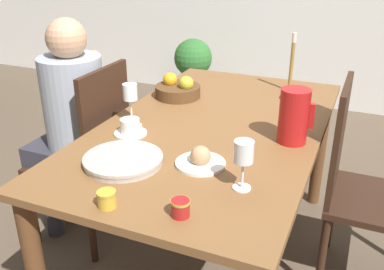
% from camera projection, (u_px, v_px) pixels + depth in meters
% --- Properties ---
extents(ground_plane, '(20.00, 20.00, 0.00)m').
position_uv_depth(ground_plane, '(210.00, 258.00, 2.21)').
color(ground_plane, brown).
extents(dining_table, '(0.93, 1.62, 0.75)m').
position_uv_depth(dining_table, '(213.00, 146.00, 1.95)').
color(dining_table, brown).
rests_on(dining_table, ground_plane).
extents(chair_person_side, '(0.42, 0.42, 0.96)m').
position_uv_depth(chair_person_side, '(90.00, 154.00, 2.18)').
color(chair_person_side, '#331E14').
rests_on(chair_person_side, ground_plane).
extents(chair_opposite, '(0.42, 0.42, 0.96)m').
position_uv_depth(chair_opposite, '(360.00, 185.00, 1.90)').
color(chair_opposite, '#331E14').
rests_on(chair_opposite, ground_plane).
extents(person_seated, '(0.39, 0.41, 1.18)m').
position_uv_depth(person_seated, '(70.00, 115.00, 2.14)').
color(person_seated, '#33333D').
rests_on(person_seated, ground_plane).
extents(red_pitcher, '(0.14, 0.12, 0.22)m').
position_uv_depth(red_pitcher, '(294.00, 116.00, 1.69)').
color(red_pitcher, red).
rests_on(red_pitcher, dining_table).
extents(wine_glass_water, '(0.07, 0.07, 0.17)m').
position_uv_depth(wine_glass_water, '(130.00, 94.00, 1.89)').
color(wine_glass_water, white).
rests_on(wine_glass_water, dining_table).
extents(wine_glass_juice, '(0.07, 0.07, 0.17)m').
position_uv_depth(wine_glass_juice, '(244.00, 155.00, 1.36)').
color(wine_glass_juice, white).
rests_on(wine_glass_juice, dining_table).
extents(teacup_near_person, '(0.14, 0.14, 0.07)m').
position_uv_depth(teacup_near_person, '(130.00, 128.00, 1.80)').
color(teacup_near_person, white).
rests_on(teacup_near_person, dining_table).
extents(serving_tray, '(0.29, 0.29, 0.03)m').
position_uv_depth(serving_tray, '(123.00, 160.00, 1.56)').
color(serving_tray, '#B7B2A8').
rests_on(serving_tray, dining_table).
extents(bread_plate, '(0.18, 0.18, 0.08)m').
position_uv_depth(bread_plate, '(200.00, 160.00, 1.55)').
color(bread_plate, white).
rests_on(bread_plate, dining_table).
extents(jam_jar_amber, '(0.06, 0.06, 0.05)m').
position_uv_depth(jam_jar_amber, '(180.00, 207.00, 1.26)').
color(jam_jar_amber, '#A81E1E').
rests_on(jam_jar_amber, dining_table).
extents(jam_jar_red, '(0.06, 0.06, 0.05)m').
position_uv_depth(jam_jar_red, '(107.00, 198.00, 1.30)').
color(jam_jar_red, gold).
rests_on(jam_jar_red, dining_table).
extents(fruit_bowl, '(0.24, 0.24, 0.12)m').
position_uv_depth(fruit_bowl, '(178.00, 89.00, 2.22)').
color(fruit_bowl, brown).
rests_on(fruit_bowl, dining_table).
extents(candlestick_tall, '(0.06, 0.06, 0.31)m').
position_uv_depth(candlestick_tall, '(291.00, 69.00, 2.28)').
color(candlestick_tall, olive).
rests_on(candlestick_tall, dining_table).
extents(potted_plant, '(0.36, 0.36, 0.66)m').
position_uv_depth(potted_plant, '(193.00, 67.00, 4.11)').
color(potted_plant, '#A8603D').
rests_on(potted_plant, ground_plane).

